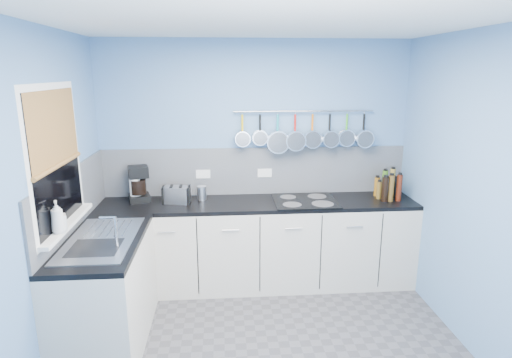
{
  "coord_description": "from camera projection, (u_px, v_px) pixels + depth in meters",
  "views": [
    {
      "loc": [
        -0.34,
        -2.91,
        2.18
      ],
      "look_at": [
        -0.05,
        0.75,
        1.25
      ],
      "focal_mm": 29.92,
      "sensor_mm": 36.0,
      "label": 1
    }
  ],
  "objects": [
    {
      "name": "condiment_8",
      "position": [
        385.0,
        189.0,
        4.29
      ],
      "size": [
        0.07,
        0.07,
        0.25
      ],
      "primitive_type": "cylinder",
      "color": "black",
      "rests_on": "worktop_back"
    },
    {
      "name": "backsplash_left",
      "position": [
        73.0,
        199.0,
        3.55
      ],
      "size": [
        0.02,
        1.8,
        0.5
      ],
      "primitive_type": "cube",
      "color": "gray",
      "rests_on": "wall_left"
    },
    {
      "name": "pan_2",
      "position": [
        278.0,
        132.0,
        4.39
      ],
      "size": [
        0.24,
        0.1,
        0.43
      ],
      "primitive_type": null,
      "color": "silver",
      "rests_on": "pot_rail"
    },
    {
      "name": "pan_4",
      "position": [
        312.0,
        130.0,
        4.42
      ],
      "size": [
        0.19,
        0.09,
        0.38
      ],
      "primitive_type": null,
      "color": "silver",
      "rests_on": "pot_rail"
    },
    {
      "name": "worktop_left",
      "position": [
        102.0,
        242.0,
        3.34
      ],
      "size": [
        0.6,
        1.2,
        0.04
      ],
      "primitive_type": "cube",
      "color": "black",
      "rests_on": "cabinet_run_left"
    },
    {
      "name": "wall_back",
      "position": [
        255.0,
        161.0,
        4.52
      ],
      "size": [
        3.2,
        0.02,
        2.5
      ],
      "primitive_type": "cube",
      "color": "#5783B6",
      "rests_on": "ground"
    },
    {
      "name": "soap_bottle_a",
      "position": [
        57.0,
        217.0,
        3.04
      ],
      "size": [
        0.12,
        0.12,
        0.24
      ],
      "primitive_type": "imported",
      "rotation": [
        0.0,
        0.0,
        0.33
      ],
      "color": "white",
      "rests_on": "window_sill"
    },
    {
      "name": "pan_5",
      "position": [
        330.0,
        129.0,
        4.43
      ],
      "size": [
        0.18,
        0.13,
        0.37
      ],
      "primitive_type": null,
      "color": "silver",
      "rests_on": "pot_rail"
    },
    {
      "name": "wall_right",
      "position": [
        485.0,
        199.0,
        3.19
      ],
      "size": [
        0.02,
        3.0,
        2.5
      ],
      "primitive_type": "cube",
      "color": "#5783B6",
      "rests_on": "ground"
    },
    {
      "name": "ceiling",
      "position": [
        273.0,
        18.0,
        2.75
      ],
      "size": [
        3.2,
        3.0,
        0.02
      ],
      "primitive_type": "cube",
      "color": "white",
      "rests_on": "ground"
    },
    {
      "name": "condiment_1",
      "position": [
        385.0,
        183.0,
        4.51
      ],
      "size": [
        0.06,
        0.06,
        0.26
      ],
      "primitive_type": "cylinder",
      "color": "#3F721E",
      "rests_on": "worktop_back"
    },
    {
      "name": "condiment_6",
      "position": [
        399.0,
        188.0,
        4.31
      ],
      "size": [
        0.05,
        0.05,
        0.27
      ],
      "primitive_type": "cylinder",
      "color": "#4C190C",
      "rests_on": "worktop_back"
    },
    {
      "name": "pan_6",
      "position": [
        347.0,
        129.0,
        4.44
      ],
      "size": [
        0.18,
        0.07,
        0.37
      ],
      "primitive_type": null,
      "color": "silver",
      "rests_on": "pot_rail"
    },
    {
      "name": "soap_bottle_b",
      "position": [
        60.0,
        219.0,
        3.1
      ],
      "size": [
        0.1,
        0.1,
        0.17
      ],
      "primitive_type": "imported",
      "rotation": [
        0.0,
        0.0,
        0.43
      ],
      "color": "white",
      "rests_on": "window_sill"
    },
    {
      "name": "window_glass",
      "position": [
        57.0,
        159.0,
        3.16
      ],
      "size": [
        0.01,
        0.9,
        1.0
      ],
      "primitive_type": "cube",
      "color": "black",
      "rests_on": "wall_left"
    },
    {
      "name": "floor",
      "position": [
        270.0,
        356.0,
        3.37
      ],
      "size": [
        3.2,
        3.0,
        0.02
      ],
      "primitive_type": "cube",
      "color": "#47474C",
      "rests_on": "ground"
    },
    {
      "name": "worktop_back",
      "position": [
        257.0,
        203.0,
        4.31
      ],
      "size": [
        3.2,
        0.6,
        0.04
      ],
      "primitive_type": "cube",
      "color": "black",
      "rests_on": "cabinet_run_back"
    },
    {
      "name": "pan_7",
      "position": [
        364.0,
        129.0,
        4.46
      ],
      "size": [
        0.19,
        0.11,
        0.38
      ],
      "primitive_type": null,
      "color": "silver",
      "rests_on": "pot_rail"
    },
    {
      "name": "condiment_0",
      "position": [
        392.0,
        182.0,
        4.51
      ],
      "size": [
        0.06,
        0.06,
        0.28
      ],
      "primitive_type": "cylinder",
      "color": "olive",
      "rests_on": "worktop_back"
    },
    {
      "name": "socket_left",
      "position": [
        203.0,
        174.0,
        4.48
      ],
      "size": [
        0.15,
        0.01,
        0.09
      ],
      "primitive_type": "cube",
      "color": "white",
      "rests_on": "backsplash_back"
    },
    {
      "name": "pan_3",
      "position": [
        295.0,
        131.0,
        4.4
      ],
      "size": [
        0.21,
        0.12,
        0.4
      ],
      "primitive_type": null,
      "color": "silver",
      "rests_on": "pot_rail"
    },
    {
      "name": "condiment_3",
      "position": [
        395.0,
        188.0,
        4.42
      ],
      "size": [
        0.05,
        0.05,
        0.21
      ],
      "primitive_type": "cylinder",
      "color": "black",
      "rests_on": "worktop_back"
    },
    {
      "name": "toaster",
      "position": [
        176.0,
        195.0,
        4.25
      ],
      "size": [
        0.29,
        0.2,
        0.17
      ],
      "primitive_type": "cube",
      "rotation": [
        0.0,
        0.0,
        -0.24
      ],
      "color": "silver",
      "rests_on": "worktop_back"
    },
    {
      "name": "cabinet_run_back",
      "position": [
        257.0,
        245.0,
        4.42
      ],
      "size": [
        3.2,
        0.6,
        0.86
      ],
      "primitive_type": "cube",
      "color": "beige",
      "rests_on": "ground"
    },
    {
      "name": "paper_towel",
      "position": [
        135.0,
        190.0,
        4.27
      ],
      "size": [
        0.12,
        0.12,
        0.24
      ],
      "primitive_type": "cylinder",
      "rotation": [
        0.0,
        0.0,
        0.15
      ],
      "color": "white",
      "rests_on": "worktop_back"
    },
    {
      "name": "wall_left",
      "position": [
        39.0,
        210.0,
        2.94
      ],
      "size": [
        0.02,
        3.0,
        2.5
      ],
      "primitive_type": "cube",
      "color": "#5783B6",
      "rests_on": "ground"
    },
    {
      "name": "window_frame",
      "position": [
        56.0,
        159.0,
        3.16
      ],
      "size": [
        0.01,
        1.0,
        1.1
      ],
      "primitive_type": "cube",
      "color": "white",
      "rests_on": "wall_left"
    },
    {
      "name": "mixer_tap",
      "position": [
        116.0,
        232.0,
        3.15
      ],
      "size": [
        0.12,
        0.08,
        0.26
      ],
      "primitive_type": null,
      "color": "silver",
      "rests_on": "worktop_left"
    },
    {
      "name": "socket_right",
      "position": [
        265.0,
        173.0,
        4.53
      ],
      "size": [
        0.15,
        0.01,
        0.09
      ],
      "primitive_type": "cube",
      "color": "white",
      "rests_on": "backsplash_back"
    },
    {
      "name": "condiment_7",
      "position": [
        391.0,
        188.0,
        4.3
      ],
      "size": [
        0.06,
        0.06,
        0.27
      ],
      "primitive_type": "cylinder",
      "color": "brown",
      "rests_on": "worktop_back"
    },
    {
      "name": "hob",
      "position": [
        305.0,
        201.0,
        4.31
      ],
      "size": [
        0.63,
        0.55,
        0.01
      ],
      "primitive_type": "cube",
      "color": "black",
      "rests_on": "worktop_back"
    },
    {
      "name": "canister",
      "position": [
        202.0,
        193.0,
        4.36
      ],
      "size": [
        0.12,
        0.12,
        0.14
      ],
      "primitive_type": "cylinder",
      "rotation": [
        0.0,
        0.0,
        -0.34
      ],
      "color": "silver",
      "rests_on": "worktop_back"
    },
    {
      "name": "condiment_2",
      "position": [
        377.0,
        187.0,
        4.49
      ],
      "size": [
        0.06,
        0.06,
        0.2
      ],
      "primitive_type": "cylinder",
      "color": "#8C5914",
      "rests_on": "worktop_back"
    },
    {
      "name": "pan_1",
      "position": [
        260.0,
        129.0,
        4.37
      ],
      "size": [
        0.16,
        0.05,
        0.35
      ],
      "primitive_type": null,
      "color": "silver",
      "rests_on": "pot_rail"
    },
    {
      "name": "backsplash_back",
      "position": [
        255.0,
        171.0,
        4.53
      ],
      "size": [
        3.2,
        0.02,
        0.5
      ],
      "primitive_type": "cube",
      "color": "gray",
      "rests_on": "wall_back"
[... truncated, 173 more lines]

